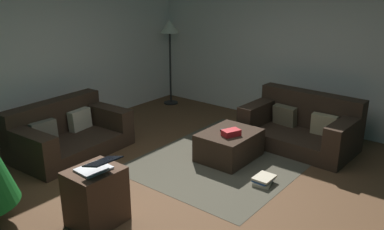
# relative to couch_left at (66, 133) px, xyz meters

# --- Properties ---
(ground_plane) EXTENTS (6.40, 6.40, 0.00)m
(ground_plane) POSITION_rel_couch_left_xyz_m (0.07, -2.25, -0.27)
(ground_plane) COLOR brown
(rear_partition) EXTENTS (6.40, 0.12, 2.60)m
(rear_partition) POSITION_rel_couch_left_xyz_m (0.07, 0.89, 1.03)
(rear_partition) COLOR silver
(rear_partition) RESTS_ON ground_plane
(corner_partition) EXTENTS (0.12, 6.40, 2.60)m
(corner_partition) POSITION_rel_couch_left_xyz_m (3.21, -2.25, 1.03)
(corner_partition) COLOR silver
(corner_partition) RESTS_ON ground_plane
(couch_left) EXTENTS (1.62, 1.07, 0.71)m
(couch_left) POSITION_rel_couch_left_xyz_m (0.00, 0.00, 0.00)
(couch_left) COLOR #332319
(couch_left) RESTS_ON ground_plane
(couch_right) EXTENTS (0.99, 1.61, 0.77)m
(couch_right) POSITION_rel_couch_left_xyz_m (2.33, -2.54, 0.02)
(couch_right) COLOR #332319
(couch_right) RESTS_ON ground_plane
(ottoman) EXTENTS (0.83, 0.65, 0.39)m
(ottoman) POSITION_rel_couch_left_xyz_m (1.26, -1.96, -0.08)
(ottoman) COLOR #332319
(ottoman) RESTS_ON ground_plane
(gift_box) EXTENTS (0.27, 0.22, 0.08)m
(gift_box) POSITION_rel_couch_left_xyz_m (1.16, -2.04, 0.16)
(gift_box) COLOR red
(gift_box) RESTS_ON ottoman
(tv_remote) EXTENTS (0.11, 0.17, 0.02)m
(tv_remote) POSITION_rel_couch_left_xyz_m (1.26, -1.90, 0.13)
(tv_remote) COLOR black
(tv_remote) RESTS_ON ottoman
(side_table) EXTENTS (0.52, 0.44, 0.60)m
(side_table) POSITION_rel_couch_left_xyz_m (-0.88, -1.79, 0.03)
(side_table) COLOR #4C3323
(side_table) RESTS_ON ground_plane
(laptop) EXTENTS (0.33, 0.43, 0.18)m
(laptop) POSITION_rel_couch_left_xyz_m (-0.89, -1.85, 0.39)
(laptop) COLOR silver
(laptop) RESTS_ON side_table
(book_stack) EXTENTS (0.31, 0.26, 0.09)m
(book_stack) POSITION_rel_couch_left_xyz_m (0.90, -2.70, -0.22)
(book_stack) COLOR beige
(book_stack) RESTS_ON ground_plane
(corner_lamp) EXTENTS (0.36, 0.36, 1.64)m
(corner_lamp) POSITION_rel_couch_left_xyz_m (2.70, 0.40, 1.13)
(corner_lamp) COLOR black
(corner_lamp) RESTS_ON ground_plane
(area_rug) EXTENTS (2.60, 2.00, 0.01)m
(area_rug) POSITION_rel_couch_left_xyz_m (1.26, -1.96, -0.27)
(area_rug) COLOR #494537
(area_rug) RESTS_ON ground_plane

